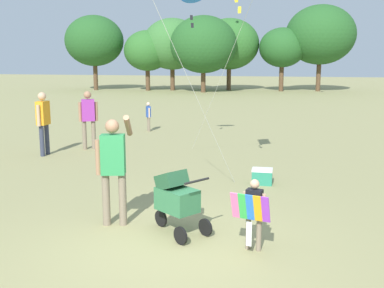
# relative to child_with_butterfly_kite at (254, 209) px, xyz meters

# --- Properties ---
(ground_plane) EXTENTS (120.00, 120.00, 0.00)m
(ground_plane) POSITION_rel_child_with_butterfly_kite_xyz_m (-1.19, -0.20, -0.63)
(ground_plane) COLOR #938E5B
(treeline_distant) EXTENTS (23.31, 7.86, 6.78)m
(treeline_distant) POSITION_rel_child_with_butterfly_kite_xyz_m (-5.63, 31.33, 3.23)
(treeline_distant) COLOR brown
(treeline_distant) RESTS_ON ground
(child_with_butterfly_kite) EXTENTS (0.58, 0.41, 1.07)m
(child_with_butterfly_kite) POSITION_rel_child_with_butterfly_kite_xyz_m (0.00, 0.00, 0.00)
(child_with_butterfly_kite) COLOR #7F705B
(child_with_butterfly_kite) RESTS_ON ground
(person_adult_flyer) EXTENTS (0.59, 0.63, 1.87)m
(person_adult_flyer) POSITION_rel_child_with_butterfly_kite_xyz_m (-2.35, 0.60, 0.45)
(person_adult_flyer) COLOR #7F705B
(person_adult_flyer) RESTS_ON ground
(stroller) EXTENTS (1.05, 0.90, 1.03)m
(stroller) POSITION_rel_child_with_butterfly_kite_xyz_m (-1.25, 0.44, -0.03)
(stroller) COLOR black
(stroller) RESTS_ON ground
(person_red_shirt) EXTENTS (0.24, 0.32, 1.10)m
(person_red_shirt) POSITION_rel_child_with_butterfly_kite_xyz_m (-4.66, 10.31, 0.01)
(person_red_shirt) COLOR #7F705B
(person_red_shirt) RESTS_ON ground
(person_couple_left) EXTENTS (0.53, 0.37, 1.77)m
(person_couple_left) POSITION_rel_child_with_butterfly_kite_xyz_m (-5.44, 6.62, 0.41)
(person_couple_left) COLOR #7F705B
(person_couple_left) RESTS_ON ground
(person_back_turned) EXTENTS (0.25, 0.58, 1.80)m
(person_back_turned) POSITION_rel_child_with_butterfly_kite_xyz_m (-6.33, 5.54, 0.43)
(person_back_turned) COLOR #33384C
(person_back_turned) RESTS_ON ground
(cooler_box) EXTENTS (0.45, 0.33, 0.35)m
(cooler_box) POSITION_rel_child_with_butterfly_kite_xyz_m (-0.06, 3.67, -0.46)
(cooler_box) COLOR #288466
(cooler_box) RESTS_ON ground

